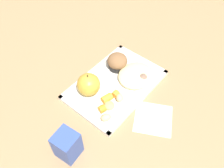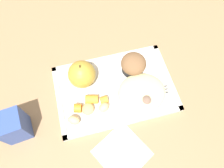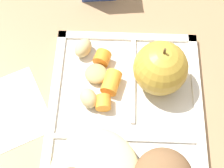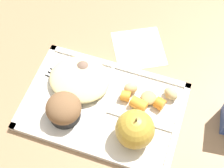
{
  "view_description": "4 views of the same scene",
  "coord_description": "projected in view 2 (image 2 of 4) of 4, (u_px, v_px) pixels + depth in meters",
  "views": [
    {
      "loc": [
        -0.44,
        -0.35,
        0.68
      ],
      "look_at": [
        -0.03,
        -0.01,
        0.04
      ],
      "focal_mm": 38.21,
      "sensor_mm": 36.0,
      "label": 1
    },
    {
      "loc": [
        -0.08,
        -0.26,
        0.59
      ],
      "look_at": [
        -0.01,
        -0.01,
        0.06
      ],
      "focal_mm": 33.99,
      "sensor_mm": 36.0,
      "label": 2
    },
    {
      "loc": [
        0.17,
        -0.01,
        0.49
      ],
      "look_at": [
        -0.06,
        -0.02,
        0.04
      ],
      "focal_mm": 54.93,
      "sensor_mm": 36.0,
      "label": 3
    },
    {
      "loc": [
        -0.13,
        0.33,
        0.71
      ],
      "look_at": [
        -0.0,
        -0.05,
        0.03
      ],
      "focal_mm": 55.63,
      "sensor_mm": 36.0,
      "label": 4
    }
  ],
  "objects": [
    {
      "name": "egg_noodle_pile",
      "position": [
        142.0,
        92.0,
        0.62
      ],
      "size": [
        0.14,
        0.12,
        0.03
      ],
      "primitive_type": "ellipsoid",
      "color": "beige",
      "rests_on": "lunch_tray"
    },
    {
      "name": "green_apple",
      "position": [
        82.0,
        74.0,
        0.62
      ],
      "size": [
        0.08,
        0.08,
        0.09
      ],
      "color": "#B79333",
      "rests_on": "lunch_tray"
    },
    {
      "name": "milk_carton",
      "position": [
        14.0,
        126.0,
        0.55
      ],
      "size": [
        0.07,
        0.07,
        0.1
      ],
      "primitive_type": "cube",
      "rotation": [
        0.0,
        0.0,
        0.11
      ],
      "color": "#334C99",
      "rests_on": "ground"
    },
    {
      "name": "lunch_tray",
      "position": [
        115.0,
        89.0,
        0.65
      ],
      "size": [
        0.35,
        0.23,
        0.02
      ],
      "color": "silver",
      "rests_on": "ground"
    },
    {
      "name": "meatball_front",
      "position": [
        141.0,
        93.0,
        0.62
      ],
      "size": [
        0.03,
        0.03,
        0.03
      ],
      "primitive_type": "sphere",
      "color": "brown",
      "rests_on": "lunch_tray"
    },
    {
      "name": "plastic_fork",
      "position": [
        149.0,
        90.0,
        0.64
      ],
      "size": [
        0.14,
        0.04,
        0.0
      ],
      "color": "black",
      "rests_on": "lunch_tray"
    },
    {
      "name": "bran_muffin",
      "position": [
        133.0,
        65.0,
        0.65
      ],
      "size": [
        0.08,
        0.08,
        0.06
      ],
      "color": "black",
      "rests_on": "lunch_tray"
    },
    {
      "name": "potato_chunk_corner",
      "position": [
        104.0,
        107.0,
        0.6
      ],
      "size": [
        0.04,
        0.04,
        0.03
      ],
      "primitive_type": "ellipsoid",
      "rotation": [
        0.0,
        0.0,
        3.71
      ],
      "color": "tan",
      "rests_on": "lunch_tray"
    },
    {
      "name": "ground",
      "position": [
        115.0,
        90.0,
        0.65
      ],
      "size": [
        6.0,
        6.0,
        0.0
      ],
      "primitive_type": "plane",
      "color": "#997551"
    },
    {
      "name": "paper_napkin",
      "position": [
        122.0,
        153.0,
        0.57
      ],
      "size": [
        0.16,
        0.16,
        0.0
      ],
      "primitive_type": "cube",
      "rotation": [
        0.0,
        0.0,
        0.49
      ],
      "color": "white",
      "rests_on": "ground"
    },
    {
      "name": "carrot_slice_back",
      "position": [
        104.0,
        100.0,
        0.61
      ],
      "size": [
        0.02,
        0.02,
        0.02
      ],
      "primitive_type": "cylinder",
      "rotation": [
        0.0,
        1.57,
        3.2
      ],
      "color": "orange",
      "rests_on": "lunch_tray"
    },
    {
      "name": "potato_chunk_small",
      "position": [
        88.0,
        109.0,
        0.6
      ],
      "size": [
        0.05,
        0.05,
        0.02
      ],
      "primitive_type": "ellipsoid",
      "rotation": [
        0.0,
        0.0,
        0.71
      ],
      "color": "tan",
      "rests_on": "lunch_tray"
    },
    {
      "name": "meatball_side",
      "position": [
        146.0,
        101.0,
        0.61
      ],
      "size": [
        0.04,
        0.04,
        0.04
      ],
      "primitive_type": "sphere",
      "color": "#755B4C",
      "rests_on": "lunch_tray"
    },
    {
      "name": "carrot_slice_edge",
      "position": [
        78.0,
        108.0,
        0.6
      ],
      "size": [
        0.03,
        0.03,
        0.03
      ],
      "primitive_type": "cylinder",
      "rotation": [
        0.0,
        1.57,
        5.98
      ],
      "color": "orange",
      "rests_on": "lunch_tray"
    },
    {
      "name": "carrot_slice_large",
      "position": [
        92.0,
        99.0,
        0.61
      ],
      "size": [
        0.04,
        0.03,
        0.03
      ],
      "primitive_type": "cylinder",
      "rotation": [
        0.0,
        1.57,
        6.03
      ],
      "color": "orange",
      "rests_on": "lunch_tray"
    },
    {
      "name": "potato_chunk_golden",
      "position": [
        74.0,
        120.0,
        0.59
      ],
      "size": [
        0.04,
        0.04,
        0.03
      ],
      "primitive_type": "ellipsoid",
      "rotation": [
        0.0,
        0.0,
        2.63
      ],
      "color": "tan",
      "rests_on": "lunch_tray"
    }
  ]
}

